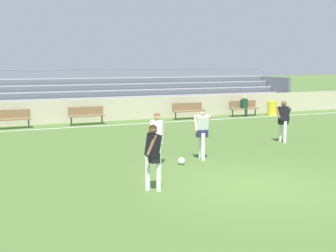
{
  "coord_description": "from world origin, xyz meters",
  "views": [
    {
      "loc": [
        -6.29,
        -9.29,
        3.12
      ],
      "look_at": [
        -0.41,
        4.64,
        0.95
      ],
      "focal_mm": 47.3,
      "sensor_mm": 36.0,
      "label": 1
    }
  ],
  "objects": [
    {
      "name": "sideline_wall",
      "position": [
        0.0,
        13.76,
        0.61
      ],
      "size": [
        48.0,
        0.16,
        1.21
      ],
      "primitive_type": "cube",
      "color": "beige",
      "rests_on": "ground"
    },
    {
      "name": "field_line_sideline",
      "position": [
        0.0,
        12.06,
        0.0
      ],
      "size": [
        44.0,
        0.12,
        0.01
      ],
      "primitive_type": "cube",
      "color": "white",
      "rests_on": "ground"
    },
    {
      "name": "bleacher_stand",
      "position": [
        2.34,
        16.25,
        1.16
      ],
      "size": [
        20.43,
        3.66,
        2.71
      ],
      "color": "#B2B2B7",
      "rests_on": "ground"
    },
    {
      "name": "soccer_ball",
      "position": [
        -0.72,
        2.84,
        0.11
      ],
      "size": [
        0.22,
        0.22,
        0.22
      ],
      "primitive_type": "sphere",
      "color": "white",
      "rests_on": "ground"
    },
    {
      "name": "player_white_challenging",
      "position": [
        0.2,
        3.27,
        0.99
      ],
      "size": [
        0.54,
        0.45,
        1.66
      ],
      "color": "white",
      "rests_on": "ground"
    },
    {
      "name": "ground_plane",
      "position": [
        0.0,
        0.0,
        0.0
      ],
      "size": [
        160.0,
        160.0,
        0.0
      ],
      "primitive_type": "plane",
      "color": "#4C6B30"
    },
    {
      "name": "player_white_pressing_high",
      "position": [
        -1.41,
        3.14,
        0.95
      ],
      "size": [
        0.65,
        0.5,
        1.61
      ],
      "color": "white",
      "rests_on": "ground"
    },
    {
      "name": "bench_centre_sideline",
      "position": [
        -1.47,
        12.78,
        0.55
      ],
      "size": [
        1.8,
        0.4,
        0.9
      ],
      "color": "olive",
      "rests_on": "ground"
    },
    {
      "name": "player_dark_dropping_back",
      "position": [
        4.58,
        4.81,
        0.97
      ],
      "size": [
        0.57,
        0.52,
        1.64
      ],
      "color": "white",
      "rests_on": "ground"
    },
    {
      "name": "spectator_seated",
      "position": [
        7.83,
        12.67,
        0.7
      ],
      "size": [
        0.36,
        0.42,
        1.21
      ],
      "color": "#2D2D38",
      "rests_on": "ground"
    },
    {
      "name": "bench_near_bin",
      "position": [
        4.22,
        12.78,
        0.55
      ],
      "size": [
        1.8,
        0.4,
        0.9
      ],
      "color": "olive",
      "rests_on": "ground"
    },
    {
      "name": "bench_far_left",
      "position": [
        7.83,
        12.78,
        0.55
      ],
      "size": [
        1.8,
        0.4,
        0.9
      ],
      "color": "olive",
      "rests_on": "ground"
    },
    {
      "name": "bench_near_wall_gap",
      "position": [
        -5.07,
        12.78,
        0.55
      ],
      "size": [
        1.8,
        0.4,
        0.9
      ],
      "color": "olive",
      "rests_on": "ground"
    },
    {
      "name": "trash_bin",
      "position": [
        9.6,
        12.42,
        0.43
      ],
      "size": [
        0.58,
        0.58,
        0.85
      ],
      "primitive_type": "cylinder",
      "color": "yellow",
      "rests_on": "ground"
    },
    {
      "name": "player_dark_on_ball",
      "position": [
        -2.52,
        0.57,
        0.97
      ],
      "size": [
        0.49,
        0.45,
        1.64
      ],
      "color": "white",
      "rests_on": "ground"
    }
  ]
}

